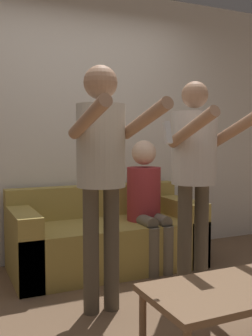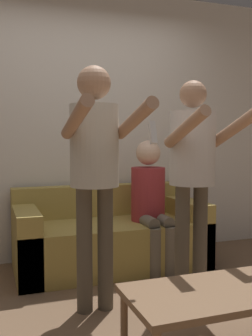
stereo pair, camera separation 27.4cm
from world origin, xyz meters
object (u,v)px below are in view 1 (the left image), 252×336
object	(u,v)px
couch	(106,238)
coffee_table	(243,292)
person_standing_right	(195,162)
person_standing_left	(102,158)
person_seated	(147,197)

from	to	relation	value
couch	coffee_table	size ratio (longest dim) A/B	1.63
couch	person_standing_right	world-z (taller)	person_standing_right
couch	person_standing_left	bearing A→B (deg)	-112.97
person_standing_right	person_seated	xyz separation A→B (m)	(-0.03, 0.74, -0.37)
couch	person_seated	world-z (taller)	person_seated
person_standing_right	couch	bearing A→B (deg)	113.08
person_seated	coffee_table	bearing A→B (deg)	-98.88
person_standing_left	person_standing_right	bearing A→B (deg)	0.25
person_standing_right	coffee_table	size ratio (longest dim) A/B	1.53
couch	person_standing_left	size ratio (longest dim) A/B	1.03
couch	person_seated	bearing A→B (deg)	-23.69
person_standing_left	person_standing_right	size ratio (longest dim) A/B	1.04
person_standing_right	person_seated	bearing A→B (deg)	92.52
couch	person_standing_right	size ratio (longest dim) A/B	1.07
person_standing_left	person_seated	bearing A→B (deg)	45.61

